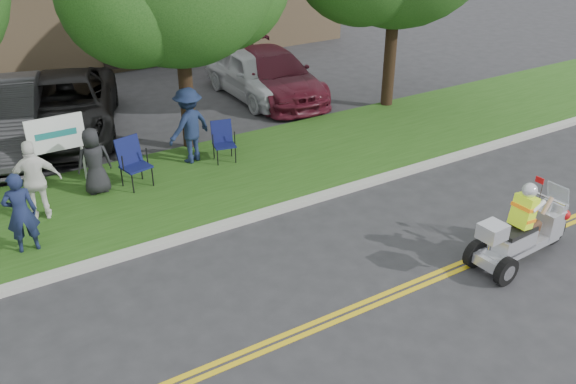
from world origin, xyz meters
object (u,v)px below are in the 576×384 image
spectator_adult_left (21,213)px  parked_car_far_right (255,74)px  parked_car_right (273,74)px  lawn_chair_b (223,138)px  trike_scooter (522,234)px  lawn_chair_a (132,159)px  parked_car_mid (66,106)px  parked_car_left (2,118)px  spectator_adult_right (36,181)px

spectator_adult_left → parked_car_far_right: bearing=-138.5°
spectator_adult_left → parked_car_right: 10.32m
lawn_chair_b → spectator_adult_left: (-5.02, -1.81, 0.25)m
trike_scooter → spectator_adult_left: spectator_adult_left is taller
lawn_chair_a → parked_car_mid: 4.26m
lawn_chair_b → parked_car_left: bearing=152.9°
lawn_chair_a → parked_car_right: 7.21m
parked_car_left → lawn_chair_b: bearing=-24.3°
lawn_chair_a → parked_car_far_right: 6.98m
trike_scooter → parked_car_far_right: (0.36, 10.92, 0.20)m
parked_car_left → parked_car_mid: parked_car_left is taller
spectator_adult_right → parked_car_left: bearing=-79.3°
trike_scooter → parked_car_far_right: size_ratio=0.56×
parked_car_right → lawn_chair_a: bearing=-140.8°
parked_car_far_right → parked_car_left: bearing=-176.5°
lawn_chair_a → parked_car_left: parked_car_left is taller
spectator_adult_right → parked_car_left: spectator_adult_right is taller
trike_scooter → spectator_adult_right: (-7.31, 6.15, 0.40)m
parked_car_mid → parked_car_far_right: (5.97, 0.04, -0.02)m
trike_scooter → lawn_chair_a: size_ratio=2.23×
spectator_adult_left → spectator_adult_right: (0.50, 1.12, 0.06)m
lawn_chair_b → parked_car_mid: parked_car_mid is taller
parked_car_left → spectator_adult_left: bearing=-80.3°
trike_scooter → spectator_adult_right: spectator_adult_right is taller
trike_scooter → parked_car_left: bearing=121.5°
parked_car_mid → parked_car_far_right: size_ratio=1.26×
parked_car_left → lawn_chair_a: bearing=-46.2°
parked_car_right → parked_car_far_right: parked_car_far_right is taller
trike_scooter → parked_car_mid: bearing=114.1°
trike_scooter → parked_car_mid: trike_scooter is taller
lawn_chair_a → parked_car_far_right: (5.52, 4.28, 0.03)m
parked_car_mid → spectator_adult_left: bearing=-92.5°
lawn_chair_a → parked_car_left: 4.44m
trike_scooter → spectator_adult_left: 9.29m
spectator_adult_right → parked_car_mid: spectator_adult_right is taller
trike_scooter → parked_car_far_right: 10.93m
lawn_chair_b → spectator_adult_left: size_ratio=0.61×
trike_scooter → spectator_adult_left: (-7.80, 5.02, 0.34)m
parked_car_mid → parked_car_right: size_ratio=1.12×
lawn_chair_a → spectator_adult_left: 3.11m
lawn_chair_b → lawn_chair_a: bearing=-163.0°
lawn_chair_b → parked_car_far_right: bearing=64.8°
spectator_adult_right → parked_car_mid: bearing=-98.6°
trike_scooter → lawn_chair_b: trike_scooter is taller
trike_scooter → parked_car_left: 12.81m
spectator_adult_left → parked_car_right: (8.67, 5.60, -0.17)m
spectator_adult_left → lawn_chair_b: bearing=-154.6°
lawn_chair_b → parked_car_left: parked_car_left is taller
trike_scooter → parked_car_left: (-7.27, 10.54, 0.31)m
lawn_chair_b → spectator_adult_right: spectator_adult_right is taller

